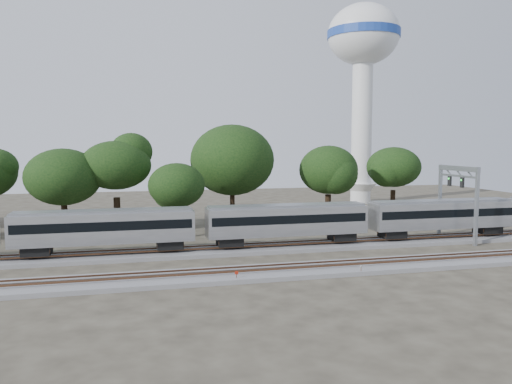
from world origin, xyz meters
TOP-DOWN VIEW (x-y plane):
  - ground at (0.00, 0.00)m, footprint 160.00×160.00m
  - track_far at (0.00, 6.00)m, footprint 160.00×5.00m
  - track_near at (0.00, -4.00)m, footprint 160.00×5.00m
  - train at (8.73, 6.00)m, footprint 92.41×3.19m
  - switch_stand_red at (0.47, -5.83)m, footprint 0.31×0.06m
  - switch_stand_white at (11.55, -6.26)m, footprint 0.28×0.11m
  - switch_lever at (7.05, -5.40)m, footprint 0.58×0.48m
  - water_tower at (35.61, 44.16)m, footprint 13.81×13.81m
  - signal_gantry at (29.81, 6.00)m, footprint 0.62×7.35m
  - tree_2 at (-16.13, 19.54)m, footprint 7.61×7.61m
  - tree_3 at (-9.82, 19.59)m, footprint 9.00×9.00m
  - tree_4 at (-2.61, 15.36)m, footprint 6.62×6.62m
  - tree_5 at (5.76, 22.84)m, footprint 9.46×9.46m
  - tree_6 at (19.79, 21.92)m, footprint 7.95×7.95m
  - tree_7 at (32.28, 25.58)m, footprint 8.05×8.05m

SIDE VIEW (x-z plane):
  - ground at x=0.00m, z-range 0.00..0.00m
  - switch_lever at x=7.05m, z-range 0.00..0.30m
  - track_far at x=0.00m, z-range -0.16..0.57m
  - track_near at x=0.00m, z-range -0.16..0.57m
  - switch_stand_white at x=11.55m, z-range 0.12..1.02m
  - switch_stand_red at x=0.47m, z-range 0.14..1.12m
  - train at x=8.73m, z-range 0.91..5.61m
  - tree_4 at x=-2.61m, z-range 1.82..11.15m
  - signal_gantry at x=29.81m, z-range 2.05..10.99m
  - tree_2 at x=-16.13m, z-range 2.10..12.83m
  - tree_6 at x=19.79m, z-range 2.20..13.40m
  - tree_7 at x=32.28m, z-range 2.23..13.57m
  - tree_3 at x=-9.82m, z-range 2.49..15.18m
  - tree_5 at x=5.76m, z-range 2.63..15.96m
  - water_tower at x=35.61m, z-range 9.21..47.43m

